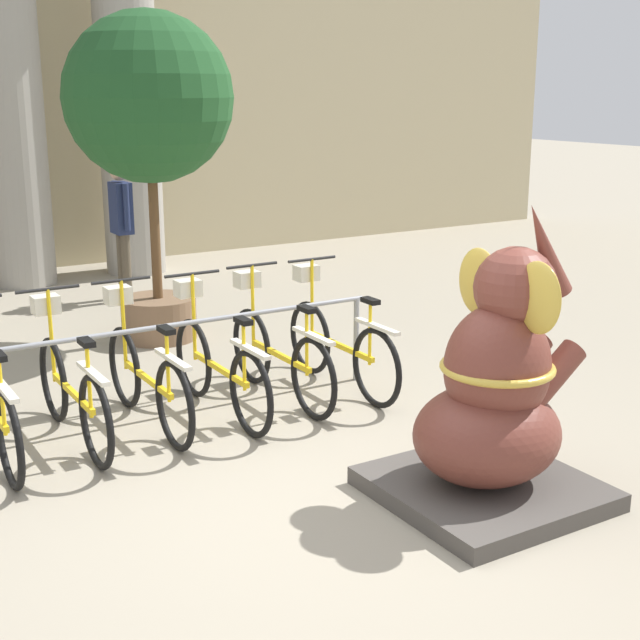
{
  "coord_description": "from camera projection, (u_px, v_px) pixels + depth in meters",
  "views": [
    {
      "loc": [
        -2.71,
        -4.38,
        2.56
      ],
      "look_at": [
        0.38,
        0.67,
        1.0
      ],
      "focal_mm": 50.0,
      "sensor_mm": 36.0,
      "label": 1
    }
  ],
  "objects": [
    {
      "name": "ground_plane",
      "position": [
        325.0,
        504.0,
        5.63
      ],
      "size": [
        60.0,
        60.0,
        0.0
      ],
      "primitive_type": "plane",
      "color": "#9E937F"
    },
    {
      "name": "column_middle",
      "position": [
        8.0,
        81.0,
        11.23
      ],
      "size": [
        1.03,
        1.03,
        5.16
      ],
      "color": "gray",
      "rests_on": "ground_plane"
    },
    {
      "name": "column_right",
      "position": [
        127.0,
        81.0,
        12.02
      ],
      "size": [
        1.03,
        1.03,
        5.16
      ],
      "color": "gray",
      "rests_on": "ground_plane"
    },
    {
      "name": "bike_rack",
      "position": [
        176.0,
        343.0,
        7.0
      ],
      "size": [
        3.51,
        0.05,
        0.77
      ],
      "color": "gray",
      "rests_on": "ground_plane"
    },
    {
      "name": "bicycle_1",
      "position": [
        71.0,
        388.0,
        6.53
      ],
      "size": [
        0.48,
        1.73,
        1.08
      ],
      "color": "black",
      "rests_on": "ground_plane"
    },
    {
      "name": "bicycle_2",
      "position": [
        146.0,
        375.0,
        6.84
      ],
      "size": [
        0.48,
        1.73,
        1.08
      ],
      "color": "black",
      "rests_on": "ground_plane"
    },
    {
      "name": "bicycle_3",
      "position": [
        218.0,
        365.0,
        7.09
      ],
      "size": [
        0.48,
        1.73,
        1.08
      ],
      "color": "black",
      "rests_on": "ground_plane"
    },
    {
      "name": "bicycle_4",
      "position": [
        278.0,
        352.0,
        7.43
      ],
      "size": [
        0.48,
        1.73,
        1.08
      ],
      "color": "black",
      "rests_on": "ground_plane"
    },
    {
      "name": "bicycle_5",
      "position": [
        339.0,
        343.0,
        7.7
      ],
      "size": [
        0.48,
        1.73,
        1.08
      ],
      "color": "black",
      "rests_on": "ground_plane"
    },
    {
      "name": "elephant_statue",
      "position": [
        495.0,
        401.0,
        5.58
      ],
      "size": [
        1.27,
        1.27,
        1.9
      ],
      "color": "#4C4742",
      "rests_on": "ground_plane"
    },
    {
      "name": "person_pedestrian",
      "position": [
        122.0,
        218.0,
        10.77
      ],
      "size": [
        0.22,
        0.47,
        1.69
      ],
      "color": "brown",
      "rests_on": "ground_plane"
    },
    {
      "name": "potted_tree",
      "position": [
        149.0,
        110.0,
        8.73
      ],
      "size": [
        1.67,
        1.67,
        3.29
      ],
      "color": "brown",
      "rests_on": "ground_plane"
    }
  ]
}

